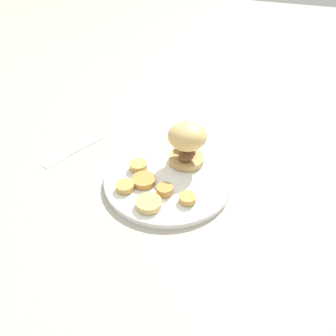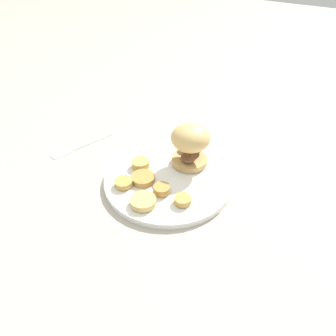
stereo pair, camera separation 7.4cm
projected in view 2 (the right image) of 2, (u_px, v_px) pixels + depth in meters
ground_plane at (168, 182)px, 0.76m from camera, size 4.00×4.00×0.00m
dinner_plate at (168, 179)px, 0.76m from camera, size 0.29×0.29×0.02m
sandwich at (190, 143)px, 0.76m from camera, size 0.10×0.09×0.10m
potato_round_0 at (183, 200)px, 0.68m from camera, size 0.04×0.04×0.01m
potato_round_1 at (143, 178)px, 0.74m from camera, size 0.05×0.05×0.01m
potato_round_2 at (143, 201)px, 0.68m from camera, size 0.05×0.05×0.01m
potato_round_3 at (124, 183)px, 0.73m from camera, size 0.04×0.04×0.01m
potato_round_4 at (140, 164)px, 0.78m from camera, size 0.04×0.04×0.02m
potato_round_5 at (162, 189)px, 0.71m from camera, size 0.04×0.04×0.02m
fork at (82, 145)px, 0.88m from camera, size 0.17×0.08×0.00m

